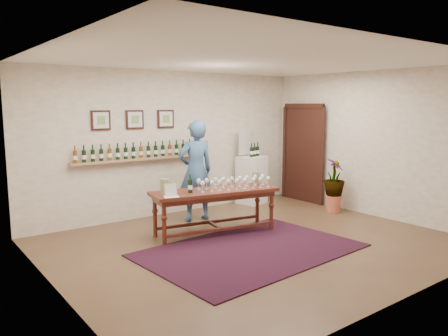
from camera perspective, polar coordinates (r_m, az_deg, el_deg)
ground at (r=6.95m, az=4.03°, el=-9.78°), size 6.00×6.00×0.00m
room_shell at (r=9.46m, az=6.37°, el=1.95°), size 6.00×6.00×6.00m
rug at (r=6.61m, az=3.52°, el=-10.64°), size 3.27×2.30×0.02m
tasting_table at (r=7.29m, az=-1.22°, el=-3.71°), size 2.21×1.07×0.75m
table_glasses at (r=7.37m, az=1.33°, el=-1.92°), size 1.42×0.67×0.19m
table_bottles at (r=7.04m, az=-4.53°, el=-2.10°), size 0.28×0.20×0.27m
pitcher_left at (r=6.92m, az=-7.77°, el=-2.43°), size 0.17×0.17×0.25m
pitcher_right at (r=7.73m, az=4.10°, el=-1.33°), size 0.16×0.16×0.23m
menu_card at (r=6.74m, az=-6.99°, el=-2.90°), size 0.27×0.23×0.20m
display_pedestal at (r=9.59m, az=3.63°, el=-1.56°), size 0.64×0.64×1.04m
pedestal_bottles at (r=9.49m, az=4.01°, el=2.40°), size 0.30×0.15×0.29m
info_sign at (r=9.57m, az=2.79°, el=3.42°), size 0.44×0.14×0.61m
potted_plant at (r=9.01m, az=14.18°, el=-2.22°), size 0.69×0.69×0.94m
person at (r=8.10m, az=-3.71°, el=-0.39°), size 0.74×0.55×1.87m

